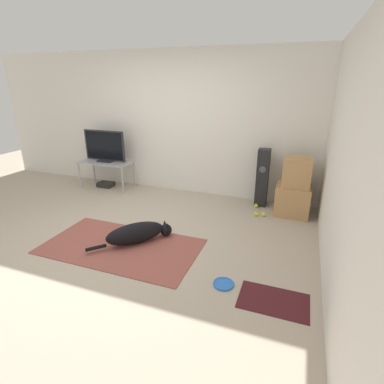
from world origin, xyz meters
TOP-DOWN VIEW (x-y plane):
  - ground_plane at (0.00, 0.00)m, footprint 12.00×12.00m
  - wall_back at (0.00, 2.10)m, footprint 8.00×0.06m
  - wall_right at (2.60, 0.00)m, footprint 0.06×8.00m
  - area_rug at (0.16, -0.20)m, footprint 2.00×1.08m
  - dog at (0.32, -0.03)m, footprint 0.81×0.88m
  - frisbee at (1.60, -0.49)m, footprint 0.22×0.22m
  - cardboard_box_lower at (2.16, 1.64)m, footprint 0.52×0.50m
  - cardboard_box_upper at (2.18, 1.63)m, footprint 0.41×0.39m
  - floor_speaker at (1.65, 1.84)m, footprint 0.19×0.20m
  - tv_stand at (-1.37, 1.72)m, footprint 1.05×0.50m
  - tv at (-1.37, 1.72)m, footprint 0.86×0.20m
  - tennis_ball_by_boxes at (1.60, 1.70)m, footprint 0.07×0.07m
  - tennis_ball_near_speaker at (1.77, 1.38)m, footprint 0.07×0.07m
  - tennis_ball_loose_on_carpet at (1.65, 1.36)m, footprint 0.07×0.07m
  - game_console at (-1.44, 1.73)m, footprint 0.31×0.22m
  - door_mat at (2.12, -0.56)m, footprint 0.67×0.44m

SIDE VIEW (x-z plane):
  - ground_plane at x=0.00m, z-range 0.00..0.00m
  - door_mat at x=2.12m, z-range 0.00..0.01m
  - area_rug at x=0.16m, z-range 0.00..0.01m
  - frisbee at x=1.60m, z-range 0.00..0.03m
  - tennis_ball_by_boxes at x=1.60m, z-range 0.00..0.07m
  - tennis_ball_near_speaker at x=1.77m, z-range 0.00..0.07m
  - tennis_ball_loose_on_carpet at x=1.65m, z-range 0.00..0.07m
  - game_console at x=-1.44m, z-range 0.00..0.09m
  - dog at x=0.32m, z-range 0.01..0.28m
  - cardboard_box_lower at x=2.16m, z-range 0.00..0.48m
  - tv_stand at x=-1.37m, z-range 0.20..0.73m
  - floor_speaker at x=1.65m, z-range 0.00..0.98m
  - cardboard_box_upper at x=2.18m, z-range 0.48..0.92m
  - tv at x=-1.37m, z-range 0.53..1.13m
  - wall_back at x=0.00m, z-range 0.00..2.55m
  - wall_right at x=2.60m, z-range 0.00..2.55m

